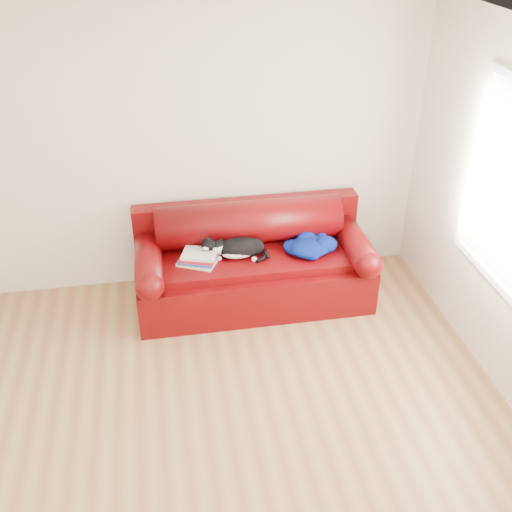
{
  "coord_description": "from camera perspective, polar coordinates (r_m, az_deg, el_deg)",
  "views": [
    {
      "loc": [
        -0.18,
        -3.03,
        3.3
      ],
      "look_at": [
        0.6,
        1.35,
        0.56
      ],
      "focal_mm": 42.0,
      "sensor_mm": 36.0,
      "label": 1
    }
  ],
  "objects": [
    {
      "name": "ground",
      "position": [
        4.48,
        -4.67,
        -15.87
      ],
      "size": [
        4.5,
        4.5,
        0.0
      ],
      "primitive_type": "plane",
      "color": "brown",
      "rests_on": "ground"
    },
    {
      "name": "room_shell",
      "position": [
        3.47,
        -3.85,
        3.54
      ],
      "size": [
        4.52,
        4.02,
        2.61
      ],
      "color": "beige",
      "rests_on": "ground"
    },
    {
      "name": "sofa_base",
      "position": [
        5.52,
        -0.26,
        -2.04
      ],
      "size": [
        2.1,
        0.9,
        0.5
      ],
      "color": "#400207",
      "rests_on": "ground"
    },
    {
      "name": "sofa_back",
      "position": [
        5.56,
        -0.7,
        1.93
      ],
      "size": [
        2.1,
        1.01,
        0.88
      ],
      "color": "#400207",
      "rests_on": "ground"
    },
    {
      "name": "book_stack",
      "position": [
        5.24,
        -5.47,
        -0.16
      ],
      "size": [
        0.39,
        0.36,
        0.1
      ],
      "rotation": [
        0.0,
        0.0,
        -0.38
      ],
      "color": "white",
      "rests_on": "sofa_base"
    },
    {
      "name": "cat",
      "position": [
        5.29,
        -1.59,
        0.75
      ],
      "size": [
        0.59,
        0.28,
        0.22
      ],
      "rotation": [
        0.0,
        0.0,
        -0.13
      ],
      "color": "black",
      "rests_on": "sofa_base"
    },
    {
      "name": "blanket",
      "position": [
        5.39,
        5.17,
        1.01
      ],
      "size": [
        0.55,
        0.45,
        0.14
      ],
      "rotation": [
        0.0,
        0.0,
        0.33
      ],
      "color": "#02094D",
      "rests_on": "sofa_base"
    }
  ]
}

